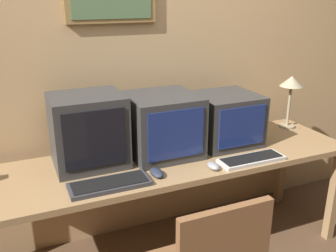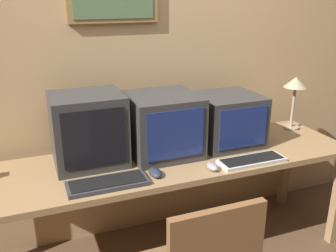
% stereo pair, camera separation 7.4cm
% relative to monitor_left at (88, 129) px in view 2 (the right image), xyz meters
% --- Properties ---
extents(wall_back, '(8.00, 0.08, 2.60)m').
position_rel_monitor_left_xyz_m(wall_back, '(0.45, 0.32, 0.38)').
color(wall_back, tan).
rests_on(wall_back, ground_plane).
extents(desk, '(2.37, 0.65, 0.72)m').
position_rel_monitor_left_xyz_m(desk, '(0.45, -0.11, -0.28)').
color(desk, '#99754C').
rests_on(desk, ground_plane).
extents(monitor_left, '(0.41, 0.36, 0.42)m').
position_rel_monitor_left_xyz_m(monitor_left, '(0.00, 0.00, 0.00)').
color(monitor_left, '#333333').
rests_on(monitor_left, desk).
extents(monitor_center, '(0.42, 0.42, 0.38)m').
position_rel_monitor_left_xyz_m(monitor_center, '(0.45, -0.02, -0.02)').
color(monitor_center, '#333333').
rests_on(monitor_center, desk).
extents(monitor_right, '(0.40, 0.39, 0.33)m').
position_rel_monitor_left_xyz_m(monitor_right, '(0.90, -0.02, -0.04)').
color(monitor_right, '#333333').
rests_on(monitor_right, desk).
extents(keyboard_main, '(0.42, 0.17, 0.03)m').
position_rel_monitor_left_xyz_m(keyboard_main, '(0.03, -0.31, -0.20)').
color(keyboard_main, '#333338').
rests_on(keyboard_main, desk).
extents(keyboard_side, '(0.41, 0.14, 0.03)m').
position_rel_monitor_left_xyz_m(keyboard_side, '(0.89, -0.35, -0.20)').
color(keyboard_side, beige).
rests_on(keyboard_side, desk).
extents(mouse_near_keyboard, '(0.07, 0.12, 0.04)m').
position_rel_monitor_left_xyz_m(mouse_near_keyboard, '(0.30, -0.30, -0.19)').
color(mouse_near_keyboard, '#282D3D').
rests_on(mouse_near_keyboard, desk).
extents(mouse_far_corner, '(0.06, 0.10, 0.04)m').
position_rel_monitor_left_xyz_m(mouse_far_corner, '(0.63, -0.35, -0.19)').
color(mouse_far_corner, gray).
rests_on(mouse_far_corner, desk).
extents(desk_lamp, '(0.17, 0.17, 0.39)m').
position_rel_monitor_left_xyz_m(desk_lamp, '(1.50, 0.06, 0.10)').
color(desk_lamp, tan).
rests_on(desk_lamp, desk).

